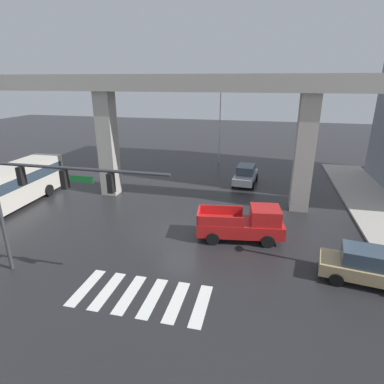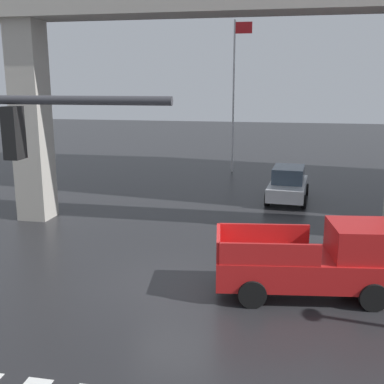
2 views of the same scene
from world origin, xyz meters
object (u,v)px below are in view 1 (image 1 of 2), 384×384
at_px(traffic_signal_mast, 44,189).
at_px(flagpole, 221,113).
at_px(city_bus, 6,186).
at_px(pickup_truck, 245,224).
at_px(sedan_silver, 246,175).
at_px(sedan_tan, 368,266).

distance_m(traffic_signal_mast, flagpole, 24.92).
xyz_separation_m(city_bus, traffic_signal_mast, (8.97, -6.90, 2.83)).
height_order(pickup_truck, sedan_silver, pickup_truck).
bearing_deg(sedan_silver, flagpole, 115.55).
relative_size(sedan_tan, sedan_silver, 1.02).
distance_m(pickup_truck, flagpole, 19.55).
bearing_deg(city_bus, sedan_tan, -9.40).
distance_m(city_bus, traffic_signal_mast, 11.67).
height_order(traffic_signal_mast, flagpole, flagpole).
xyz_separation_m(city_bus, sedan_silver, (16.85, 10.19, -0.87)).
height_order(sedan_silver, flagpole, flagpole).
bearing_deg(traffic_signal_mast, city_bus, 142.42).
height_order(city_bus, flagpole, flagpole).
bearing_deg(city_bus, traffic_signal_mast, -37.58).
xyz_separation_m(sedan_tan, traffic_signal_mast, (-14.65, -2.99, 3.70)).
relative_size(city_bus, flagpole, 1.12).
xyz_separation_m(pickup_truck, sedan_silver, (-0.78, 11.06, -0.14)).
xyz_separation_m(sedan_silver, flagpole, (-3.55, 7.42, 4.80)).
relative_size(pickup_truck, sedan_tan, 1.18).
bearing_deg(city_bus, pickup_truck, -2.81).
relative_size(city_bus, traffic_signal_mast, 1.25).
height_order(city_bus, sedan_tan, city_bus).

